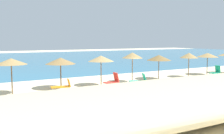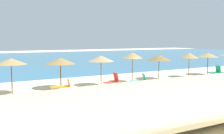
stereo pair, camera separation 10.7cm
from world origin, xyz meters
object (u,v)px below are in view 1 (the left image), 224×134
Objects in this scene: beach_umbrella_3 at (61,61)px; lounge_chair_2 at (113,80)px; beach_umbrella_8 at (208,55)px; lounge_chair_3 at (216,72)px; beach_umbrella_4 at (101,59)px; beach_umbrella_2 at (11,62)px; lounge_chair_1 at (63,86)px; lounge_chair_0 at (139,80)px; beach_umbrella_7 at (189,55)px; beach_umbrella_5 at (132,55)px; beach_umbrella_6 at (159,58)px.

beach_umbrella_3 is 4.80m from lounge_chair_2.
beach_umbrella_8 reaches higher than lounge_chair_3.
beach_umbrella_8 is at bearing 0.69° from beach_umbrella_4.
beach_umbrella_2 reaches higher than lounge_chair_1.
lounge_chair_0 is 6.99m from lounge_chair_1.
beach_umbrella_7 is at bearing -0.45° from beach_umbrella_4.
beach_umbrella_5 is at bearing -2.09° from beach_umbrella_3.
beach_umbrella_3 is 14.20m from beach_umbrella_7.
beach_umbrella_7 is (3.84, -0.41, 0.13)m from beach_umbrella_6.
beach_umbrella_6 reaches higher than lounge_chair_0.
lounge_chair_2 is at bearing -79.00° from lounge_chair_1.
beach_umbrella_5 is 1.12× the size of beach_umbrella_8.
beach_umbrella_5 is at bearing 8.90° from lounge_chair_0.
beach_umbrella_3 is at bearing 172.63° from beach_umbrella_4.
beach_umbrella_7 is 1.97× the size of lounge_chair_3.
beach_umbrella_6 is 1.56× the size of lounge_chair_1.
beach_umbrella_5 reaches higher than beach_umbrella_7.
beach_umbrella_2 reaches higher than beach_umbrella_3.
lounge_chair_3 is (10.52, -1.17, -2.07)m from beach_umbrella_5.
beach_umbrella_2 is 1.67× the size of lounge_chair_1.
beach_umbrella_4 is 13.94m from beach_umbrella_8.
lounge_chair_0 is (-3.67, -1.69, -1.78)m from beach_umbrella_6.
lounge_chair_1 is at bearing 88.37° from lounge_chair_2.
beach_umbrella_5 is at bearing -72.01° from lounge_chair_1.
beach_umbrella_3 is 2.25m from lounge_chair_1.
lounge_chair_1 is (-10.64, -1.09, -1.78)m from beach_umbrella_6.
lounge_chair_2 is (0.77, -0.72, -1.90)m from beach_umbrella_4.
beach_umbrella_4 is 2.01× the size of lounge_chair_2.
beach_umbrella_5 reaches higher than beach_umbrella_6.
beach_umbrella_8 is 1.88× the size of lounge_chair_3.
beach_umbrella_3 is (3.89, 0.38, -0.14)m from beach_umbrella_2.
lounge_chair_0 is 10.84m from lounge_chair_3.
beach_umbrella_7 reaches higher than lounge_chair_2.
beach_umbrella_2 is at bearing 87.32° from lounge_chair_1.
beach_umbrella_2 is 8.45m from lounge_chair_2.
lounge_chair_2 reaches higher than lounge_chair_1.
beach_umbrella_2 is 21.34m from beach_umbrella_8.
beach_umbrella_7 reaches higher than beach_umbrella_6.
beach_umbrella_3 is 1.60× the size of lounge_chair_1.
beach_umbrella_6 is 4.42m from lounge_chair_0.
beach_umbrella_8 is 11.04m from lounge_chair_0.
lounge_chair_2 is at bearing 94.94° from lounge_chair_0.
beach_umbrella_5 is 1.13× the size of beach_umbrella_6.
lounge_chair_1 is at bearing 105.19° from lounge_chair_0.
lounge_chair_1 is (-6.97, 0.60, 0.00)m from lounge_chair_0.
lounge_chair_2 is 0.99× the size of lounge_chair_3.
beach_umbrella_6 is at bearing 77.09° from lounge_chair_3.
beach_umbrella_8 is 1.54× the size of lounge_chair_0.
lounge_chair_0 reaches higher than lounge_chair_1.
beach_umbrella_2 reaches higher than beach_umbrella_8.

